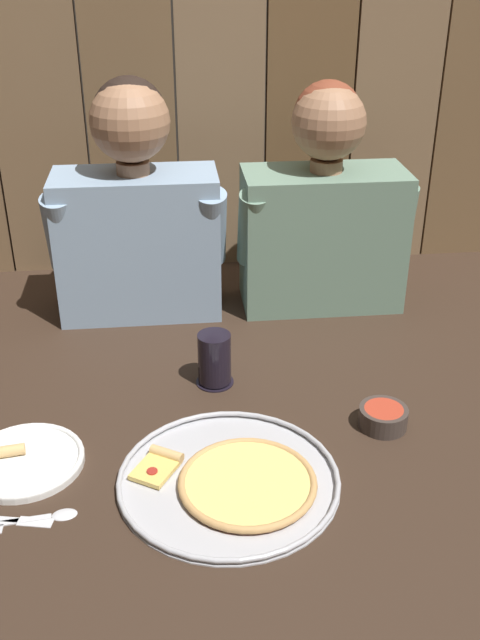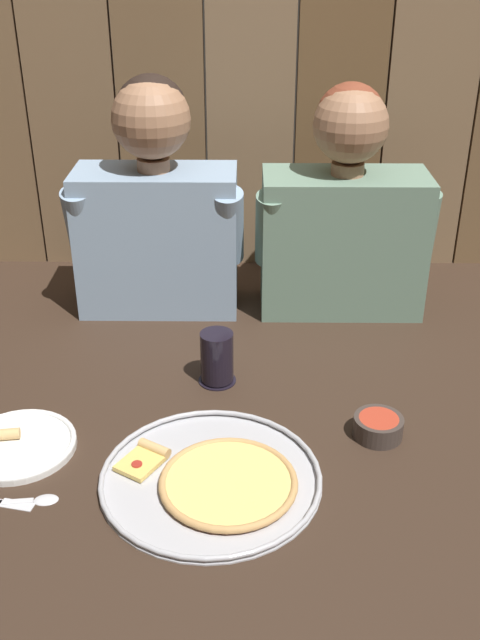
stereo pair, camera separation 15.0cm
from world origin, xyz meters
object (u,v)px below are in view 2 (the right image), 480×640
diner_left (156,206)px  diner_right (344,213)px  dinner_plate (18,445)px  drinking_glass (217,358)px  dipping_bowl (378,426)px  pizza_tray (216,479)px

diner_left → diner_right: size_ratio=1.03×
dinner_plate → drinking_glass: 0.45m
dipping_bowl → diner_right: size_ratio=0.17×
drinking_glass → diner_left: bearing=113.7°
dipping_bowl → pizza_tray: bearing=-155.6°
dinner_plate → diner_left: bearing=70.9°
dipping_bowl → drinking_glass: bearing=149.0°
dinner_plate → dipping_bowl: dipping_bowl is taller
pizza_tray → diner_right: (0.30, 0.71, 0.25)m
dipping_bowl → diner_right: 0.61m
dinner_plate → dipping_bowl: (0.70, 0.05, 0.01)m
drinking_glass → diner_left: (-0.16, 0.37, 0.22)m
drinking_glass → pizza_tray: bearing=-88.4°
dinner_plate → diner_right: 0.95m
drinking_glass → dinner_plate: bearing=-147.1°
drinking_glass → dipping_bowl: size_ratio=1.23×
dipping_bowl → diner_right: diner_right is taller
diner_left → diner_right: (0.47, -0.00, -0.02)m
dinner_plate → drinking_glass: (0.38, 0.24, 0.05)m
diner_right → pizza_tray: bearing=-112.8°
drinking_glass → diner_right: 0.52m
pizza_tray → dipping_bowl: dipping_bowl is taller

